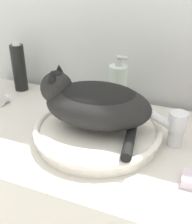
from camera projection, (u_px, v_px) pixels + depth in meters
name	position (u px, v px, depth m)	size (l,w,h in m)	color
wall_back	(123.00, 14.00, 1.01)	(8.00, 0.05, 2.40)	silver
sink_basin	(98.00, 131.00, 0.85)	(0.39, 0.39, 0.05)	white
cat	(94.00, 102.00, 0.81)	(0.34, 0.25, 0.17)	black
faucet	(171.00, 125.00, 0.80)	(0.16, 0.07, 0.14)	silver
soap_pump_bottle	(118.00, 86.00, 1.01)	(0.07, 0.07, 0.20)	silver
hairspray_can_black	(19.00, 67.00, 1.15)	(0.06, 0.06, 0.21)	black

